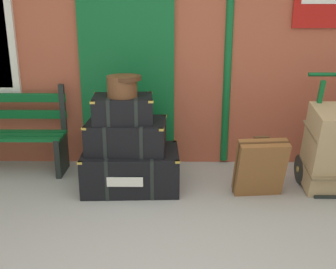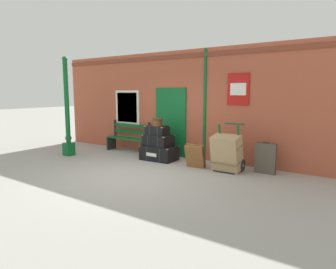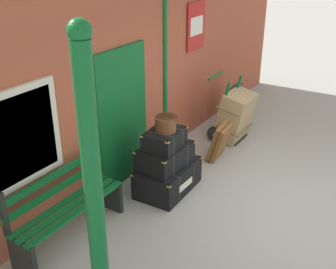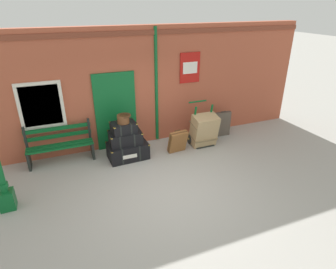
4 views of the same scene
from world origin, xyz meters
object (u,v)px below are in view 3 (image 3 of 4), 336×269
object	(u,v)px
platform_bench	(66,207)
steamer_trunk_base	(168,177)
lamp_post	(100,262)
steamer_trunk_top	(164,139)
steamer_trunk_middle	(165,156)
large_brown_trunk	(235,116)
suitcase_brown	(219,142)
round_hatbox	(166,123)
suitcase_olive	(234,103)
porters_trolley	(226,124)

from	to	relation	value
platform_bench	steamer_trunk_base	bearing A→B (deg)	-16.20
lamp_post	steamer_trunk_top	bearing A→B (deg)	22.81
platform_bench	steamer_trunk_middle	size ratio (longest dim) A/B	1.93
large_brown_trunk	suitcase_brown	size ratio (longest dim) A/B	1.48
lamp_post	large_brown_trunk	distance (m)	5.02
round_hatbox	platform_bench	bearing A→B (deg)	163.00
steamer_trunk_base	large_brown_trunk	bearing A→B (deg)	-2.64
steamer_trunk_middle	suitcase_brown	world-z (taller)	steamer_trunk_middle
suitcase_olive	platform_bench	bearing A→B (deg)	177.88
steamer_trunk_base	porters_trolley	world-z (taller)	porters_trolley
suitcase_olive	lamp_post	bearing A→B (deg)	-166.29
steamer_trunk_top	platform_bench	bearing A→B (deg)	163.59
platform_bench	large_brown_trunk	xyz separation A→B (m)	(3.77, -0.57, 0.03)
round_hatbox	steamer_trunk_middle	bearing A→B (deg)	53.54
steamer_trunk_middle	steamer_trunk_top	size ratio (longest dim) A/B	1.29
steamer_trunk_base	steamer_trunk_top	world-z (taller)	steamer_trunk_top
steamer_trunk_base	steamer_trunk_middle	size ratio (longest dim) A/B	1.25
lamp_post	suitcase_olive	bearing A→B (deg)	13.71
steamer_trunk_top	suitcase_olive	xyz separation A→B (m)	(3.07, 0.28, -0.50)
steamer_trunk_middle	steamer_trunk_top	distance (m)	0.29
platform_bench	suitcase_olive	bearing A→B (deg)	-2.12
round_hatbox	large_brown_trunk	world-z (taller)	round_hatbox
platform_bench	porters_trolley	distance (m)	3.80
large_brown_trunk	steamer_trunk_middle	bearing A→B (deg)	176.83
lamp_post	steamer_trunk_base	bearing A→B (deg)	22.07
lamp_post	round_hatbox	distance (m)	2.87
round_hatbox	suitcase_brown	size ratio (longest dim) A/B	0.53
lamp_post	steamer_trunk_middle	xyz separation A→B (m)	(2.67, 1.12, -0.58)
porters_trolley	large_brown_trunk	xyz separation A→B (m)	(-0.00, -0.18, 0.20)
suitcase_brown	suitcase_olive	distance (m)	1.75
steamer_trunk_middle	porters_trolley	distance (m)	2.23
lamp_post	steamer_trunk_middle	distance (m)	2.95
steamer_trunk_top	large_brown_trunk	world-z (taller)	steamer_trunk_top
lamp_post	steamer_trunk_top	world-z (taller)	lamp_post
lamp_post	steamer_trunk_middle	bearing A→B (deg)	22.76
porters_trolley	large_brown_trunk	size ratio (longest dim) A/B	1.26
round_hatbox	suitcase_brown	xyz separation A→B (m)	(1.38, -0.19, -0.81)
lamp_post	suitcase_brown	world-z (taller)	lamp_post
large_brown_trunk	suitcase_brown	bearing A→B (deg)	-173.21
steamer_trunk_middle	platform_bench	bearing A→B (deg)	164.17
lamp_post	suitcase_brown	distance (m)	4.22
platform_bench	round_hatbox	xyz separation A→B (m)	(1.55, -0.47, 0.68)
steamer_trunk_top	porters_trolley	size ratio (longest dim) A/B	0.54
platform_bench	steamer_trunk_top	distance (m)	1.66
platform_bench	large_brown_trunk	world-z (taller)	platform_bench
lamp_post	large_brown_trunk	bearing A→B (deg)	11.58
large_brown_trunk	suitcase_olive	world-z (taller)	large_brown_trunk
lamp_post	large_brown_trunk	xyz separation A→B (m)	(4.88, 1.00, -0.68)
lamp_post	steamer_trunk_middle	world-z (taller)	lamp_post
steamer_trunk_middle	large_brown_trunk	size ratio (longest dim) A/B	0.87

